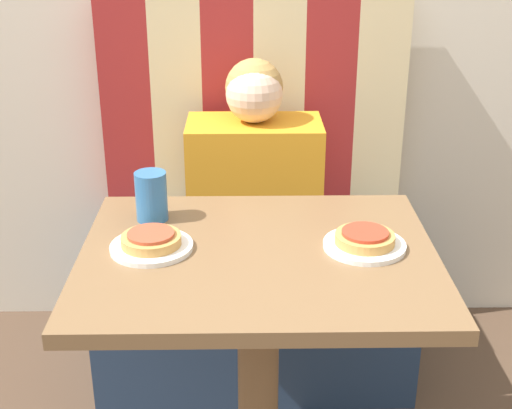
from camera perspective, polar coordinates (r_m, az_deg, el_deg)
name	(u,v)px	position (r m, az deg, el deg)	size (l,w,h in m)	color
booth_seat	(254,300)	(2.47, -0.12, -7.66)	(1.02, 0.58, 0.47)	navy
booth_backrest	(253,107)	(2.45, -0.22, 7.78)	(1.02, 0.09, 0.76)	maroon
dining_table	(258,299)	(1.68, 0.18, -7.60)	(0.81, 0.66, 0.77)	brown
person	(254,164)	(2.25, -0.14, 3.27)	(0.42, 0.24, 0.59)	orange
plate_left	(152,247)	(1.64, -8.35, -3.37)	(0.19, 0.19, 0.01)	white
plate_right	(364,245)	(1.65, 8.66, -3.25)	(0.19, 0.19, 0.01)	white
pizza_left	(151,239)	(1.63, -8.39, -2.75)	(0.14, 0.14, 0.03)	#C68E47
pizza_right	(365,238)	(1.64, 8.70, -2.63)	(0.14, 0.14, 0.03)	#C68E47
drinking_cup	(151,196)	(1.77, -8.37, 0.66)	(0.08, 0.08, 0.12)	#2D669E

